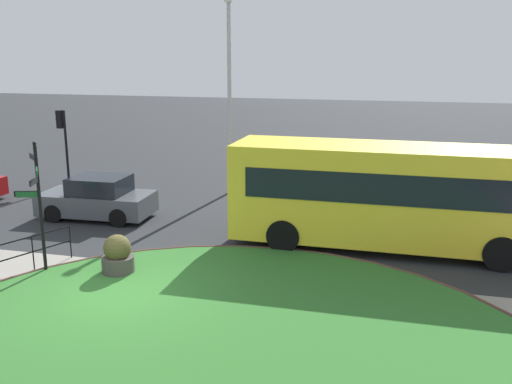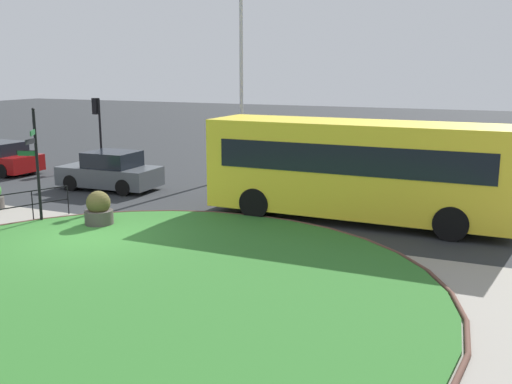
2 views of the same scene
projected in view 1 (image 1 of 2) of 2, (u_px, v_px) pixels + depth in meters
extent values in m
plane|color=#282B2D|center=(120.00, 297.00, 14.16)|extent=(120.00, 120.00, 0.00)
cube|color=gray|center=(79.00, 332.00, 12.37)|extent=(32.00, 8.22, 0.02)
cylinder|color=#2D6B28|center=(202.00, 375.00, 10.63)|extent=(14.14, 14.14, 0.10)
torus|color=brown|center=(202.00, 375.00, 10.63)|extent=(14.45, 14.45, 0.11)
cylinder|color=black|center=(41.00, 211.00, 15.28)|extent=(0.09, 0.09, 3.50)
sphere|color=black|center=(34.00, 143.00, 14.85)|extent=(0.10, 0.10, 0.10)
cube|color=black|center=(33.00, 157.00, 15.23)|extent=(0.47, 0.43, 0.15)
cube|color=#195128|center=(37.00, 172.00, 14.67)|extent=(0.41, 0.57, 0.15)
cube|color=black|center=(33.00, 182.00, 14.78)|extent=(0.18, 0.52, 0.15)
cube|color=#195128|center=(27.00, 194.00, 15.13)|extent=(0.51, 0.23, 0.15)
cube|color=black|center=(26.00, 194.00, 15.14)|extent=(0.57, 0.22, 0.15)
cylinder|color=black|center=(70.00, 242.00, 16.69)|extent=(0.04, 0.04, 0.97)
cylinder|color=black|center=(33.00, 253.00, 15.77)|extent=(0.04, 0.04, 0.97)
cube|color=yellow|center=(391.00, 194.00, 17.24)|extent=(9.50, 2.55, 2.87)
cube|color=black|center=(390.00, 190.00, 15.98)|extent=(8.34, 0.11, 0.88)
cube|color=black|center=(393.00, 173.00, 18.30)|extent=(8.34, 0.11, 0.88)
cube|color=black|center=(239.00, 180.00, 18.39)|extent=(0.04, 2.01, 1.10)
cube|color=black|center=(238.00, 147.00, 18.13)|extent=(0.03, 1.35, 0.28)
cylinder|color=black|center=(283.00, 236.00, 17.23)|extent=(1.00, 0.31, 1.00)
cylinder|color=black|center=(298.00, 215.00, 19.34)|extent=(1.00, 0.31, 1.00)
cylinder|color=black|center=(501.00, 253.00, 15.71)|extent=(1.00, 0.31, 1.00)
cylinder|color=black|center=(491.00, 229.00, 17.82)|extent=(1.00, 0.31, 1.00)
cube|color=#474C51|center=(97.00, 203.00, 20.74)|extent=(4.02, 1.97, 0.74)
cube|color=black|center=(100.00, 185.00, 20.54)|extent=(1.98, 1.69, 0.61)
cube|color=#EAEACC|center=(38.00, 203.00, 20.62)|extent=(0.03, 0.20, 0.12)
cube|color=#EAEACC|center=(55.00, 195.00, 21.67)|extent=(0.03, 0.20, 0.12)
cylinder|color=black|center=(54.00, 213.00, 20.25)|extent=(0.65, 0.24, 0.64)
cylinder|color=black|center=(78.00, 201.00, 21.85)|extent=(0.65, 0.24, 0.64)
cylinder|color=black|center=(119.00, 218.00, 19.73)|extent=(0.65, 0.24, 0.64)
cylinder|color=black|center=(139.00, 205.00, 21.34)|extent=(0.65, 0.24, 0.64)
cylinder|color=black|center=(67.00, 149.00, 25.43)|extent=(0.11, 0.11, 3.35)
cube|color=black|center=(60.00, 119.00, 25.19)|extent=(0.28, 0.28, 0.78)
sphere|color=black|center=(57.00, 114.00, 25.18)|extent=(0.16, 0.16, 0.16)
sphere|color=black|center=(57.00, 119.00, 25.23)|extent=(0.16, 0.16, 0.16)
sphere|color=green|center=(58.00, 125.00, 25.29)|extent=(0.16, 0.16, 0.16)
cylinder|color=#B7B7BC|center=(230.00, 101.00, 23.69)|extent=(0.16, 0.16, 7.72)
cylinder|color=#47423D|center=(118.00, 266.00, 15.48)|extent=(0.86, 0.86, 0.52)
sphere|color=#4C4723|center=(117.00, 248.00, 15.36)|extent=(0.73, 0.73, 0.73)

